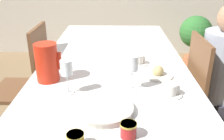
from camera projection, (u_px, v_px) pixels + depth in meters
name	position (u px, v px, depth m)	size (l,w,h in m)	color
dining_table	(113.00, 70.00, 1.84)	(1.00, 2.08, 0.75)	white
chair_person_side	(210.00, 103.00, 1.73)	(0.42, 0.42, 0.97)	brown
chair_opposite	(29.00, 83.00, 2.02)	(0.42, 0.42, 0.97)	brown
red_pitcher	(47.00, 62.00, 1.44)	(0.16, 0.13, 0.23)	red
wine_glass_water	(132.00, 65.00, 1.33)	(0.07, 0.07, 0.19)	white
wine_glass_juice	(67.00, 70.00, 1.29)	(0.07, 0.07, 0.19)	white
teacup_near_person	(170.00, 90.00, 1.31)	(0.14, 0.14, 0.07)	silver
teacup_across	(138.00, 60.00, 1.71)	(0.14, 0.14, 0.07)	silver
serving_tray	(104.00, 109.00, 1.17)	(0.28, 0.28, 0.03)	#B7B2A8
bread_plate	(158.00, 73.00, 1.53)	(0.18, 0.18, 0.07)	silver
jam_jar_amber	(128.00, 129.00, 0.99)	(0.07, 0.07, 0.06)	#A81E1E
jam_jar_red	(76.00, 140.00, 0.93)	(0.07, 0.07, 0.06)	gold
potted_plant	(195.00, 35.00, 3.49)	(0.44, 0.44, 0.73)	#A8603D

